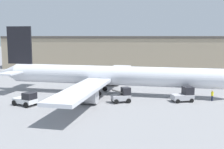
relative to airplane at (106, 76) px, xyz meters
name	(u,v)px	position (x,y,z in m)	size (l,w,h in m)	color
ground_plane	(112,94)	(1.15, -0.17, -3.33)	(400.00, 400.00, 0.00)	gray
terminal_building	(131,52)	(3.90, 43.49, 1.78)	(80.34, 17.90, 10.21)	gray
airplane	(106,76)	(0.00, 0.00, 0.00)	(44.07, 41.02, 12.20)	silver
ground_crew_worker	(212,95)	(17.74, -4.12, -2.39)	(0.39, 0.39, 1.76)	#1E2338
baggage_tug	(184,95)	(13.14, -4.92, -2.25)	(3.70, 2.86, 2.39)	#B2B2B7
belt_loader_truck	(122,96)	(3.28, -6.32, -2.22)	(3.27, 2.75, 2.38)	#B2B2B7
pushback_tug	(26,99)	(-11.03, -9.58, -2.33)	(4.05, 3.39, 2.07)	silver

